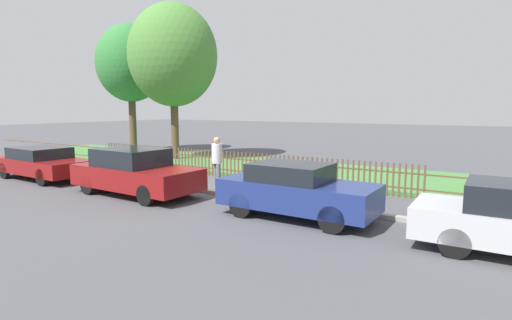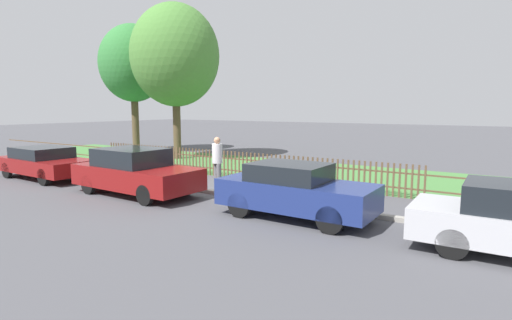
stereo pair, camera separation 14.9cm
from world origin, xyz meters
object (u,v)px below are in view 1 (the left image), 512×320
parked_car_black_saloon (135,172)px  tree_nearest_kerb (130,64)px  parked_car_navy_estate (296,190)px  parked_car_silver_hatchback (43,162)px  covered_motorcycle (282,172)px  pedestrian_near_fence (217,159)px  tree_behind_motorcycle (173,56)px

parked_car_black_saloon → tree_nearest_kerb: bearing=140.8°
parked_car_navy_estate → tree_nearest_kerb: tree_nearest_kerb is taller
parked_car_silver_hatchback → parked_car_navy_estate: 11.02m
covered_motorcycle → pedestrian_near_fence: size_ratio=1.10×
tree_nearest_kerb → pedestrian_near_fence: bearing=-28.3°
parked_car_black_saloon → tree_behind_motorcycle: (-5.34, 7.50, 4.82)m
parked_car_navy_estate → tree_behind_motorcycle: bearing=147.1°
tree_behind_motorcycle → parked_car_navy_estate: bearing=-33.3°
parked_car_navy_estate → tree_behind_motorcycle: size_ratio=0.48×
pedestrian_near_fence → parked_car_silver_hatchback: bearing=49.0°
parked_car_black_saloon → tree_nearest_kerb: size_ratio=0.57×
parked_car_black_saloon → covered_motorcycle: 4.86m
parked_car_silver_hatchback → tree_behind_motorcycle: size_ratio=0.54×
parked_car_silver_hatchback → pedestrian_near_fence: bearing=20.0°
parked_car_black_saloon → parked_car_silver_hatchback: bearing=-179.1°
parked_car_navy_estate → tree_nearest_kerb: bearing=152.5°
tree_nearest_kerb → tree_behind_motorcycle: bearing=-12.7°
tree_nearest_kerb → tree_behind_motorcycle: (4.56, -1.03, 0.07)m
parked_car_silver_hatchback → parked_car_black_saloon: 5.39m
parked_car_black_saloon → covered_motorcycle: size_ratio=2.29×
parked_car_silver_hatchback → tree_behind_motorcycle: bearing=91.0°
parked_car_black_saloon → pedestrian_near_fence: (1.50, 2.38, 0.26)m
tree_nearest_kerb → tree_behind_motorcycle: 4.67m
parked_car_navy_estate → pedestrian_near_fence: (-4.13, 2.08, 0.29)m
parked_car_navy_estate → parked_car_black_saloon: bearing=-176.5°
parked_car_navy_estate → tree_behind_motorcycle: 13.98m
covered_motorcycle → tree_behind_motorcycle: bearing=155.9°
covered_motorcycle → tree_nearest_kerb: tree_nearest_kerb is taller
parked_car_silver_hatchback → parked_car_black_saloon: parked_car_black_saloon is taller
parked_car_black_saloon → covered_motorcycle: bearing=42.6°
parked_car_black_saloon → tree_behind_motorcycle: size_ratio=0.54×
parked_car_silver_hatchback → pedestrian_near_fence: 7.28m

